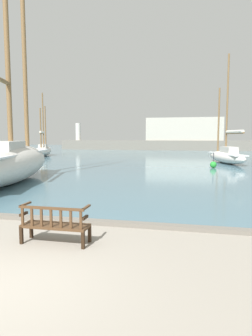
{
  "coord_description": "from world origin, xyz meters",
  "views": [
    {
      "loc": [
        3.15,
        -4.19,
        2.5
      ],
      "look_at": [
        0.02,
        10.0,
        1.0
      ],
      "focal_mm": 32.0,
      "sensor_mm": 36.0,
      "label": 1
    }
  ],
  "objects_px": {
    "sailboat_nearest_starboard": "(44,150)",
    "channel_buoy": "(213,165)",
    "sailboat_outer_port": "(227,155)",
    "sailboat_outer_starboard": "(10,159)",
    "park_bench": "(55,224)"
  },
  "relations": [
    {
      "from": "sailboat_nearest_starboard",
      "to": "park_bench",
      "type": "bearing_deg",
      "value": -61.79
    },
    {
      "from": "sailboat_nearest_starboard",
      "to": "sailboat_outer_port",
      "type": "xyz_separation_m",
      "value": [
        21.94,
        -6.31,
        -0.03
      ]
    },
    {
      "from": "sailboat_nearest_starboard",
      "to": "channel_buoy",
      "type": "relative_size",
      "value": 6.68
    },
    {
      "from": "sailboat_nearest_starboard",
      "to": "sailboat_outer_port",
      "type": "height_order",
      "value": "sailboat_outer_port"
    },
    {
      "from": "sailboat_nearest_starboard",
      "to": "channel_buoy",
      "type": "bearing_deg",
      "value": -28.35
    },
    {
      "from": "park_bench",
      "to": "sailboat_outer_port",
      "type": "distance_m",
      "value": 23.75
    },
    {
      "from": "park_bench",
      "to": "sailboat_outer_port",
      "type": "bearing_deg",
      "value": 74.69
    },
    {
      "from": "sailboat_nearest_starboard",
      "to": "channel_buoy",
      "type": "distance_m",
      "value": 23.25
    },
    {
      "from": "park_bench",
      "to": "sailboat_outer_starboard",
      "type": "xyz_separation_m",
      "value": [
        -6.36,
        7.84,
        0.88
      ]
    },
    {
      "from": "park_bench",
      "to": "sailboat_outer_port",
      "type": "xyz_separation_m",
      "value": [
        6.27,
        22.91,
        0.39
      ]
    },
    {
      "from": "sailboat_outer_port",
      "to": "channel_buoy",
      "type": "xyz_separation_m",
      "value": [
        -1.48,
        -4.73,
        -0.51
      ]
    },
    {
      "from": "sailboat_outer_starboard",
      "to": "sailboat_outer_port",
      "type": "bearing_deg",
      "value": 50.01
    },
    {
      "from": "sailboat_outer_starboard",
      "to": "sailboat_nearest_starboard",
      "type": "bearing_deg",
      "value": 113.54
    },
    {
      "from": "sailboat_nearest_starboard",
      "to": "sailboat_outer_port",
      "type": "bearing_deg",
      "value": -16.03
    },
    {
      "from": "sailboat_outer_starboard",
      "to": "park_bench",
      "type": "bearing_deg",
      "value": -50.95
    }
  ]
}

